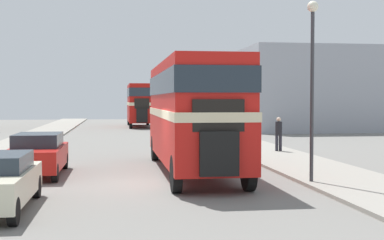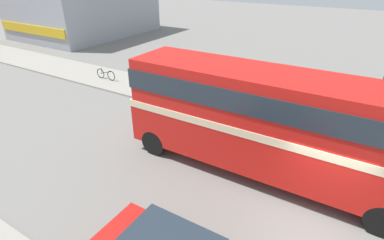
# 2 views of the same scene
# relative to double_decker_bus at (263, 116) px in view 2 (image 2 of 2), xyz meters

# --- Properties ---
(ground_plane) EXTENTS (120.00, 120.00, 0.00)m
(ground_plane) POSITION_rel_double_decker_bus_xyz_m (-1.88, -2.56, -2.50)
(ground_plane) COLOR slate
(sidewalk_right) EXTENTS (3.50, 120.00, 0.12)m
(sidewalk_right) POSITION_rel_double_decker_bus_xyz_m (4.87, -2.56, -2.44)
(sidewalk_right) COLOR gray
(sidewalk_right) RESTS_ON ground_plane
(double_decker_bus) EXTENTS (2.53, 10.85, 4.17)m
(double_decker_bus) POSITION_rel_double_decker_bus_xyz_m (0.00, 0.00, 0.00)
(double_decker_bus) COLOR red
(double_decker_bus) RESTS_ON ground_plane
(pedestrian_walking) EXTENTS (0.36, 0.36, 1.76)m
(pedestrian_walking) POSITION_rel_double_decker_bus_xyz_m (5.51, 6.64, -1.38)
(pedestrian_walking) COLOR #282833
(pedestrian_walking) RESTS_ON sidewalk_right
(bicycle_on_pavement) EXTENTS (0.05, 1.76, 0.78)m
(bicycle_on_pavement) POSITION_rel_double_decker_bus_xyz_m (4.60, 13.04, -2.02)
(bicycle_on_pavement) COLOR black
(bicycle_on_pavement) RESTS_ON sidewalk_right
(shop_building_block) EXTENTS (14.44, 10.83, 7.44)m
(shop_building_block) POSITION_rel_double_decker_bus_xyz_m (15.73, 27.24, 1.22)
(shop_building_block) COLOR #999EA8
(shop_building_block) RESTS_ON ground_plane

